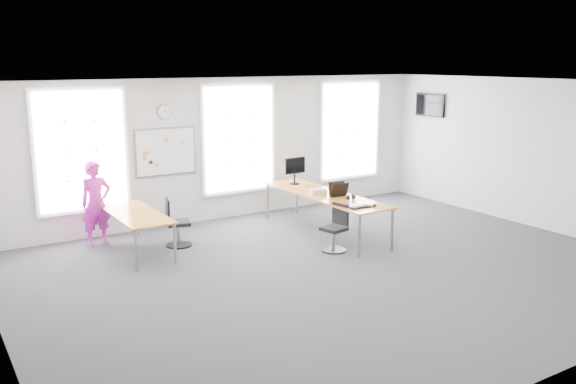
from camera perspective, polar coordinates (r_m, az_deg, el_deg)
floor at (r=10.08m, az=4.59°, el=-7.24°), size 10.00×10.00×0.00m
ceiling at (r=9.51m, az=4.90°, el=10.07°), size 10.00×10.00×0.00m
wall_back at (r=13.05m, az=-5.85°, el=4.03°), size 10.00×0.00×10.00m
wall_front at (r=7.00m, az=24.81°, el=-4.31°), size 10.00×0.00×10.00m
wall_right at (r=13.26m, az=22.35°, el=3.30°), size 0.00×10.00×10.00m
window_left at (r=11.99m, az=-18.78°, el=3.67°), size 1.60×0.06×2.20m
window_mid at (r=13.14m, az=-4.64°, el=4.99°), size 1.60×0.06×2.20m
window_right at (r=14.75m, az=5.80°, el=5.77°), size 1.60×0.06×2.20m
desk_right at (r=11.94m, az=3.43°, el=-0.41°), size 0.87×3.25×0.79m
desk_left at (r=11.04m, az=-14.01°, el=-2.24°), size 0.79×1.97×0.72m
chair_right at (r=10.95m, az=4.48°, el=-3.59°), size 0.46×0.46×0.85m
chair_left at (r=11.35m, az=-10.49°, el=-3.07°), size 0.50×0.50×0.90m
person at (r=11.70m, az=-17.51°, el=-1.02°), size 0.61×0.44×1.57m
whiteboard at (r=12.49m, az=-11.36°, el=3.71°), size 1.20×0.03×0.90m
wall_clock at (r=12.40m, az=-11.52°, el=7.37°), size 0.30×0.04×0.30m
tv at (r=15.07m, az=13.15°, el=7.94°), size 0.06×0.90×0.55m
keyboard at (r=10.87m, az=6.78°, el=-1.41°), size 0.44×0.20×0.02m
mouse at (r=10.99m, az=8.08°, el=-1.23°), size 0.09×0.13×0.05m
lens_cap at (r=11.25m, az=6.38°, el=-0.98°), size 0.07×0.07×0.01m
headphones at (r=11.47m, az=5.88°, el=-0.49°), size 0.17×0.09×0.10m
laptop_sleeve at (r=11.66m, az=4.72°, el=0.22°), size 0.36×0.23×0.29m
paper_stack at (r=11.89m, az=2.84°, el=0.04°), size 0.34×0.29×0.10m
monitor at (r=12.78m, az=0.65°, el=2.24°), size 0.51×0.21×0.57m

